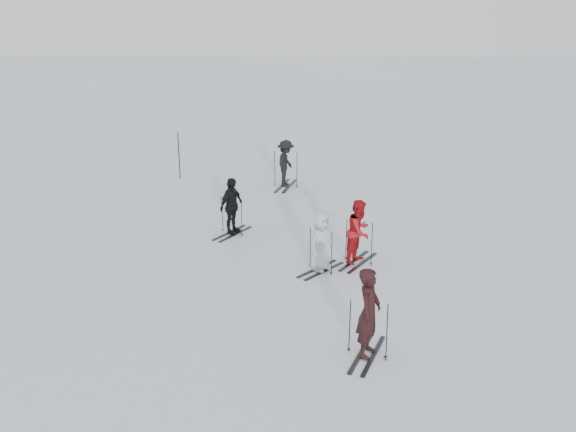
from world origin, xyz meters
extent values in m
plane|color=silver|center=(0.00, 0.00, 0.00)|extent=(120.00, 120.00, 0.00)
imported|color=black|center=(1.78, -4.27, 0.89)|extent=(0.62, 0.75, 1.78)
imported|color=#A61218|center=(1.86, 0.29, 0.83)|extent=(0.95, 1.02, 1.67)
imported|color=#B8BFC3|center=(0.88, -0.27, 0.75)|extent=(0.83, 0.87, 1.50)
imported|color=black|center=(-1.69, 2.24, 0.83)|extent=(0.83, 1.04, 1.65)
imported|color=black|center=(-0.39, 7.22, 0.84)|extent=(0.84, 1.19, 1.67)
cylinder|color=black|center=(-4.44, 8.08, 0.88)|extent=(0.05, 0.05, 1.76)
camera|label=1|loc=(0.79, -15.14, 6.56)|focal=40.00mm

